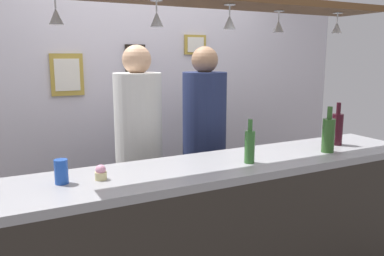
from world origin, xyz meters
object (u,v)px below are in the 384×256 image
(person_left_white_patterned_shirt, at_px, (139,141))
(bottle_wine_dark_red, at_px, (337,128))
(picture_frame_crest, at_px, (135,60))
(bottle_champagne_green, at_px, (328,134))
(picture_frame_caricature, at_px, (67,75))
(person_middle_navy_shirt, at_px, (204,135))
(cupcake, at_px, (101,173))
(drink_can, at_px, (61,172))
(picture_frame_lower_pair, at_px, (204,82))
(picture_frame_upper_small, at_px, (195,45))
(bottle_beer_green_import, at_px, (250,146))

(person_left_white_patterned_shirt, distance_m, bottle_wine_dark_red, 1.41)
(bottle_wine_dark_red, distance_m, picture_frame_crest, 1.76)
(bottle_champagne_green, distance_m, picture_frame_caricature, 2.06)
(person_middle_navy_shirt, bearing_deg, picture_frame_crest, 114.84)
(cupcake, bearing_deg, picture_frame_crest, 64.29)
(cupcake, bearing_deg, picture_frame_caricature, 86.44)
(person_middle_navy_shirt, xyz_separation_m, drink_can, (-1.17, -0.69, 0.05))
(bottle_champagne_green, distance_m, picture_frame_lower_pair, 1.52)
(cupcake, height_order, picture_frame_upper_small, picture_frame_upper_small)
(bottle_beer_green_import, height_order, picture_frame_lower_pair, picture_frame_lower_pair)
(bottle_wine_dark_red, distance_m, picture_frame_upper_small, 1.55)
(drink_can, bearing_deg, picture_frame_caricature, 78.68)
(person_middle_navy_shirt, height_order, picture_frame_crest, picture_frame_crest)
(bottle_champagne_green, relative_size, picture_frame_upper_small, 1.36)
(person_middle_navy_shirt, height_order, bottle_champagne_green, person_middle_navy_shirt)
(bottle_beer_green_import, distance_m, picture_frame_crest, 1.57)
(person_middle_navy_shirt, bearing_deg, cupcake, -144.25)
(bottle_beer_green_import, height_order, picture_frame_upper_small, picture_frame_upper_small)
(bottle_beer_green_import, distance_m, picture_frame_upper_small, 1.65)
(bottle_wine_dark_red, bearing_deg, bottle_champagne_green, -149.49)
(bottle_beer_green_import, height_order, drink_can, bottle_beer_green_import)
(person_left_white_patterned_shirt, height_order, cupcake, person_left_white_patterned_shirt)
(cupcake, xyz_separation_m, picture_frame_caricature, (0.09, 1.39, 0.43))
(person_left_white_patterned_shirt, bearing_deg, drink_can, -132.87)
(picture_frame_upper_small, xyz_separation_m, picture_frame_caricature, (-1.17, 0.00, -0.25))
(picture_frame_upper_small, bearing_deg, bottle_wine_dark_red, -73.05)
(picture_frame_caricature, bearing_deg, person_middle_navy_shirt, -37.18)
(person_left_white_patterned_shirt, bearing_deg, picture_frame_upper_small, 40.12)
(person_middle_navy_shirt, relative_size, picture_frame_caricature, 5.07)
(picture_frame_upper_small, bearing_deg, picture_frame_caricature, 180.00)
(bottle_champagne_green, xyz_separation_m, bottle_wine_dark_red, (0.22, 0.13, -0.00))
(person_middle_navy_shirt, relative_size, cupcake, 22.09)
(bottle_champagne_green, xyz_separation_m, drink_can, (-1.65, 0.13, -0.06))
(drink_can, relative_size, picture_frame_upper_small, 0.55)
(picture_frame_upper_small, height_order, picture_frame_caricature, picture_frame_upper_small)
(bottle_champagne_green, height_order, picture_frame_lower_pair, picture_frame_lower_pair)
(bottle_champagne_green, distance_m, picture_frame_crest, 1.75)
(bottle_beer_green_import, relative_size, drink_can, 2.13)
(drink_can, bearing_deg, bottle_beer_green_import, -5.98)
(person_left_white_patterned_shirt, xyz_separation_m, picture_frame_upper_small, (0.81, 0.68, 0.71))
(person_middle_navy_shirt, xyz_separation_m, bottle_wine_dark_red, (0.69, -0.68, 0.11))
(person_left_white_patterned_shirt, relative_size, person_middle_navy_shirt, 1.00)
(bottle_wine_dark_red, bearing_deg, picture_frame_upper_small, 106.95)
(person_middle_navy_shirt, relative_size, drink_can, 14.12)
(person_left_white_patterned_shirt, xyz_separation_m, bottle_wine_dark_red, (1.23, -0.68, 0.11))
(bottle_beer_green_import, bearing_deg, bottle_wine_dark_red, 7.67)
(bottle_champagne_green, bearing_deg, bottle_wine_dark_red, 30.51)
(cupcake, bearing_deg, person_middle_navy_shirt, 35.75)
(picture_frame_upper_small, bearing_deg, bottle_champagne_green, -82.44)
(picture_frame_lower_pair, relative_size, picture_frame_caricature, 0.88)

